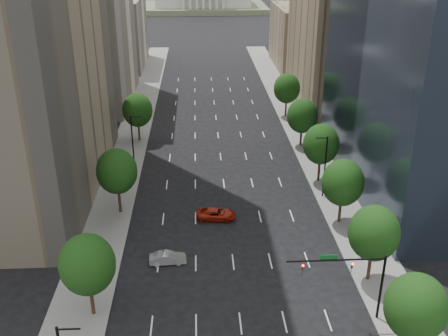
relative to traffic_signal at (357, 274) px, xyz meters
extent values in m
cube|color=slate|center=(-26.03, 30.00, -5.10)|extent=(6.00, 200.00, 0.15)
cube|color=slate|center=(4.97, 30.00, -5.10)|extent=(6.00, 200.00, 0.15)
cube|color=beige|center=(-35.53, 73.00, 12.33)|extent=(14.00, 30.00, 35.00)
cube|color=beige|center=(-35.53, 106.00, 3.83)|extent=(14.00, 26.00, 18.00)
cube|color=#8C7759|center=(14.47, 70.00, 9.83)|extent=(14.00, 30.00, 30.00)
cube|color=#8C7759|center=(14.47, 103.00, 2.83)|extent=(14.00, 26.00, 16.00)
ellipsoid|color=black|center=(3.47, -5.00, 0.23)|extent=(5.20, 5.20, 5.98)
cylinder|color=#382316|center=(3.47, 6.00, -3.17)|extent=(0.36, 0.36, 4.00)
ellipsoid|color=black|center=(3.47, 6.00, 0.59)|extent=(5.20, 5.20, 5.98)
cylinder|color=#382316|center=(3.47, 18.00, -3.22)|extent=(0.36, 0.36, 3.90)
ellipsoid|color=black|center=(3.47, 18.00, 0.44)|extent=(5.20, 5.20, 5.98)
cylinder|color=#382316|center=(3.47, 30.00, -3.12)|extent=(0.36, 0.36, 4.10)
ellipsoid|color=black|center=(3.47, 30.00, 0.73)|extent=(5.20, 5.20, 5.98)
cylinder|color=#382316|center=(3.47, 44.00, -3.27)|extent=(0.36, 0.36, 3.80)
ellipsoid|color=black|center=(3.47, 44.00, 0.30)|extent=(5.20, 5.20, 5.98)
cylinder|color=#382316|center=(3.47, 60.00, -3.17)|extent=(0.36, 0.36, 4.00)
ellipsoid|color=black|center=(3.47, 60.00, 0.59)|extent=(5.20, 5.20, 5.98)
cylinder|color=#382316|center=(-24.53, 2.00, -3.17)|extent=(0.36, 0.36, 4.00)
ellipsoid|color=black|center=(-24.53, 2.00, 0.59)|extent=(5.20, 5.20, 5.98)
cylinder|color=#382316|center=(-24.53, 22.00, -3.10)|extent=(0.36, 0.36, 4.15)
ellipsoid|color=black|center=(-24.53, 22.00, 0.80)|extent=(5.20, 5.20, 5.98)
cylinder|color=#382316|center=(-24.53, 48.00, -3.20)|extent=(0.36, 0.36, 3.95)
ellipsoid|color=black|center=(-24.53, 48.00, 0.52)|extent=(5.20, 5.20, 5.98)
cylinder|color=black|center=(2.97, 25.00, -0.67)|extent=(0.20, 0.20, 9.00)
cylinder|color=black|center=(2.17, 25.00, 3.63)|extent=(1.60, 0.14, 0.14)
cylinder|color=black|center=(-23.23, -10.00, 3.63)|extent=(1.60, 0.14, 0.14)
cylinder|color=black|center=(-24.03, 35.00, -0.67)|extent=(0.20, 0.20, 9.00)
cylinder|color=black|center=(-23.23, 35.00, 3.63)|extent=(1.60, 0.14, 0.14)
cylinder|color=black|center=(2.47, 0.00, -1.67)|extent=(0.24, 0.24, 7.00)
cylinder|color=black|center=(-2.03, 0.00, 1.63)|extent=(9.00, 0.18, 0.18)
imported|color=black|center=(-0.53, 0.00, 1.08)|extent=(0.18, 0.22, 1.10)
imported|color=black|center=(-5.03, 0.00, 1.08)|extent=(0.18, 0.22, 1.10)
sphere|color=#FF0C07|center=(-0.53, -0.18, 1.28)|extent=(0.20, 0.20, 0.20)
sphere|color=#FF0C07|center=(-5.03, -0.18, 1.28)|extent=(0.20, 0.20, 0.20)
cube|color=#0C591E|center=(-2.73, 0.00, 1.98)|extent=(1.60, 0.06, 0.45)
cube|color=#596647|center=(-10.53, 220.00, -3.92)|extent=(60.00, 40.00, 2.50)
ellipsoid|color=olive|center=(-150.53, 530.00, -38.42)|extent=(380.00, 342.00, 190.00)
ellipsoid|color=olive|center=(29.47, 570.00, -47.17)|extent=(440.00, 396.00, 240.00)
imported|color=#A2A1A6|center=(-17.77, 10.17, -4.50)|extent=(4.16, 1.69, 1.34)
imported|color=#9B1A0B|center=(-12.03, 19.68, -4.47)|extent=(5.26, 2.84, 1.40)
camera|label=1|loc=(-14.09, -38.06, 28.19)|focal=41.45mm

